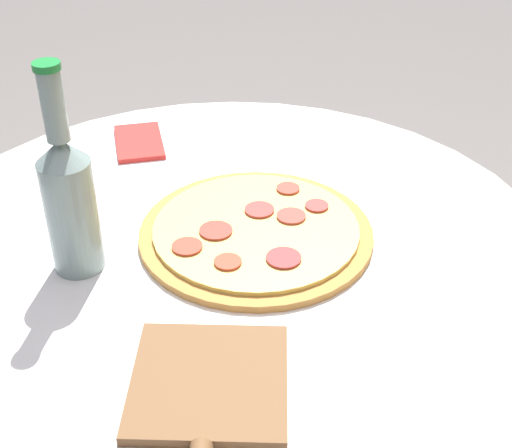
{
  "coord_description": "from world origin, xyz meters",
  "views": [
    {
      "loc": [
        0.69,
        0.32,
        1.25
      ],
      "look_at": [
        -0.02,
        0.03,
        0.73
      ],
      "focal_mm": 50.0,
      "sensor_mm": 36.0,
      "label": 1
    }
  ],
  "objects": [
    {
      "name": "table",
      "position": [
        0.0,
        0.0,
        0.52
      ],
      "size": [
        0.88,
        0.88,
        0.71
      ],
      "color": "white",
      "rests_on": "ground_plane"
    },
    {
      "name": "pizza",
      "position": [
        -0.02,
        0.03,
        0.71
      ],
      "size": [
        0.31,
        0.31,
        0.02
      ],
      "color": "#B77F3D",
      "rests_on": "table"
    },
    {
      "name": "beer_bottle",
      "position": [
        0.11,
        -0.15,
        0.8
      ],
      "size": [
        0.06,
        0.06,
        0.27
      ],
      "color": "gray",
      "rests_on": "table"
    },
    {
      "name": "pizza_paddle",
      "position": [
        0.26,
        0.09,
        0.71
      ],
      "size": [
        0.29,
        0.2,
        0.02
      ],
      "rotation": [
        0.0,
        0.0,
        0.34
      ],
      "color": "brown",
      "rests_on": "table"
    },
    {
      "name": "napkin",
      "position": [
        -0.2,
        -0.24,
        0.71
      ],
      "size": [
        0.14,
        0.13,
        0.01
      ],
      "color": "red",
      "rests_on": "table"
    }
  ]
}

